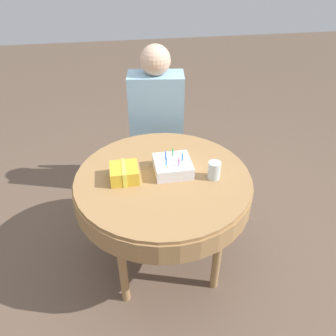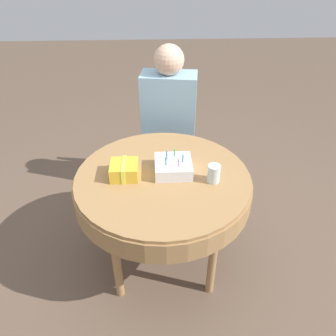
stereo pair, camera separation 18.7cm
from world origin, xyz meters
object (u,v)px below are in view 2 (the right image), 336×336
(birthday_cake, at_px, (173,167))
(drinking_glass, at_px, (214,174))
(chair, at_px, (170,136))
(gift_box, at_px, (124,170))
(person, at_px, (169,111))

(birthday_cake, bearing_deg, drinking_glass, -24.23)
(chair, height_order, drinking_glass, chair)
(chair, xyz_separation_m, gift_box, (-0.30, -0.85, 0.27))
(chair, xyz_separation_m, drinking_glass, (0.20, -0.92, 0.28))
(chair, xyz_separation_m, person, (-0.01, -0.08, 0.26))
(person, height_order, birthday_cake, person)
(drinking_glass, relative_size, gift_box, 0.64)
(chair, height_order, gift_box, chair)
(person, relative_size, drinking_glass, 11.91)
(gift_box, bearing_deg, birthday_cake, 5.45)
(person, distance_m, birthday_cake, 0.74)
(birthday_cake, bearing_deg, person, 89.36)
(birthday_cake, xyz_separation_m, gift_box, (-0.28, -0.03, 0.00))
(gift_box, bearing_deg, drinking_glass, -8.17)
(drinking_glass, distance_m, gift_box, 0.51)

